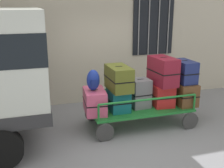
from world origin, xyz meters
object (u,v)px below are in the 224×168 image
object	(u,v)px
suitcase_midleft_bottom	(118,100)
suitcase_center_bottom	(140,93)
suitcase_midright_bottom	(162,95)
suitcase_right_middle	(184,71)
luggage_cart	(140,110)
suitcase_right_bottom	(183,93)
suitcase_midleft_middle	(119,78)
backpack	(93,80)
suitcase_midright_middle	(163,71)
suitcase_left_bottom	(95,101)

from	to	relation	value
suitcase_midleft_bottom	suitcase_center_bottom	world-z (taller)	suitcase_center_bottom
suitcase_midright_bottom	suitcase_right_middle	distance (m)	0.73
luggage_cart	suitcase_midleft_bottom	world-z (taller)	suitcase_midleft_bottom
suitcase_center_bottom	suitcase_right_bottom	xyz separation A→B (m)	(1.04, -0.05, -0.07)
suitcase_midleft_middle	suitcase_right_middle	xyz separation A→B (m)	(1.56, 0.01, 0.04)
suitcase_center_bottom	backpack	size ratio (longest dim) A/B	1.47
luggage_cart	suitcase_right_middle	world-z (taller)	suitcase_right_middle
suitcase_midright_middle	backpack	xyz separation A→B (m)	(-1.59, -0.03, -0.08)
suitcase_midleft_middle	suitcase_center_bottom	xyz separation A→B (m)	(0.52, 0.05, -0.40)
luggage_cart	suitcase_center_bottom	size ratio (longest dim) A/B	3.58
suitcase_midright_middle	suitcase_right_middle	bearing A→B (deg)	-2.17
luggage_cart	suitcase_midright_bottom	xyz separation A→B (m)	(0.52, -0.01, 0.32)
suitcase_left_bottom	suitcase_midright_bottom	distance (m)	1.56
suitcase_right_bottom	suitcase_midleft_bottom	bearing A→B (deg)	179.24
suitcase_left_bottom	suitcase_midright_middle	xyz separation A→B (m)	(1.56, -0.01, 0.55)
luggage_cart	suitcase_right_middle	distance (m)	1.33
suitcase_midleft_bottom	suitcase_right_bottom	distance (m)	1.56
suitcase_midleft_bottom	suitcase_right_middle	world-z (taller)	suitcase_right_middle
luggage_cart	suitcase_right_bottom	bearing A→B (deg)	-1.19
luggage_cart	suitcase_midleft_middle	world-z (taller)	suitcase_midleft_middle
suitcase_midright_bottom	backpack	world-z (taller)	backpack
suitcase_left_bottom	suitcase_right_bottom	bearing A→B (deg)	-1.18
suitcase_left_bottom	backpack	xyz separation A→B (m)	(-0.03, -0.04, 0.47)
luggage_cart	suitcase_midleft_bottom	xyz separation A→B (m)	(-0.52, -0.00, 0.30)
suitcase_right_bottom	suitcase_midright_bottom	bearing A→B (deg)	179.10
luggage_cart	suitcase_right_bottom	xyz separation A→B (m)	(1.04, -0.02, 0.33)
suitcase_midleft_bottom	suitcase_center_bottom	distance (m)	0.53
suitcase_right_middle	suitcase_midleft_bottom	bearing A→B (deg)	179.61
luggage_cart	suitcase_right_middle	bearing A→B (deg)	-0.63
suitcase_left_bottom	backpack	distance (m)	0.47
suitcase_right_middle	suitcase_center_bottom	bearing A→B (deg)	177.69
suitcase_midleft_bottom	suitcase_midleft_middle	distance (m)	0.49
suitcase_midleft_middle	suitcase_right_bottom	xyz separation A→B (m)	(1.56, 0.00, -0.47)
suitcase_right_bottom	suitcase_center_bottom	bearing A→B (deg)	177.13
suitcase_midleft_bottom	backpack	xyz separation A→B (m)	(-0.55, -0.02, 0.49)
suitcase_left_bottom	suitcase_midright_middle	distance (m)	1.66
suitcase_midright_middle	suitcase_right_bottom	distance (m)	0.75
suitcase_midleft_bottom	suitcase_midright_bottom	xyz separation A→B (m)	(1.04, -0.01, 0.01)
suitcase_left_bottom	backpack	world-z (taller)	backpack
backpack	suitcase_left_bottom	bearing A→B (deg)	51.11
suitcase_midleft_middle	suitcase_midright_middle	world-z (taller)	suitcase_midright_middle
suitcase_left_bottom	suitcase_midleft_bottom	bearing A→B (deg)	-2.42
suitcase_center_bottom	suitcase_midright_bottom	bearing A→B (deg)	-4.83
suitcase_midleft_bottom	backpack	world-z (taller)	backpack
suitcase_center_bottom	suitcase_midright_bottom	xyz separation A→B (m)	(0.52, -0.04, -0.08)
suitcase_left_bottom	suitcase_right_bottom	xyz separation A→B (m)	(2.08, -0.04, 0.00)
luggage_cart	suitcase_midright_middle	world-z (taller)	suitcase_midright_middle
suitcase_center_bottom	suitcase_right_middle	world-z (taller)	suitcase_right_middle
suitcase_midright_bottom	suitcase_midright_middle	xyz separation A→B (m)	(0.00, 0.02, 0.55)
suitcase_midleft_bottom	suitcase_right_bottom	size ratio (longest dim) A/B	0.74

